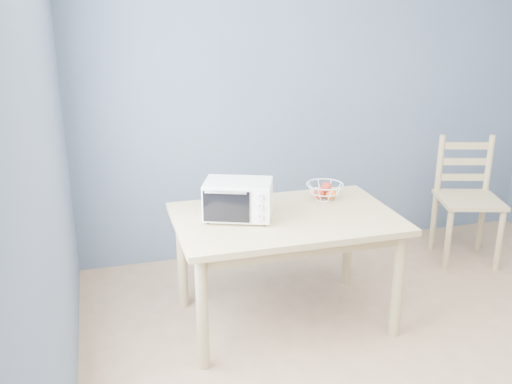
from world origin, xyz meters
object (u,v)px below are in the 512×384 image
object	(u,v)px
toaster_oven	(236,199)
dining_chair	(467,201)
dining_table	(286,230)
fruit_basket	(325,191)

from	to	relation	value
toaster_oven	dining_chair	distance (m)	2.15
dining_table	toaster_oven	size ratio (longest dim) A/B	2.89
fruit_basket	toaster_oven	bearing A→B (deg)	-165.53
toaster_oven	dining_chair	xyz separation A→B (m)	(2.06, 0.50, -0.38)
dining_table	toaster_oven	bearing A→B (deg)	172.27
fruit_basket	dining_chair	xyz separation A→B (m)	(1.39, 0.32, -0.32)
dining_table	dining_chair	distance (m)	1.83
dining_table	fruit_basket	bearing A→B (deg)	31.55
fruit_basket	dining_chair	size ratio (longest dim) A/B	0.25
dining_table	fruit_basket	xyz separation A→B (m)	(0.35, 0.22, 0.17)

